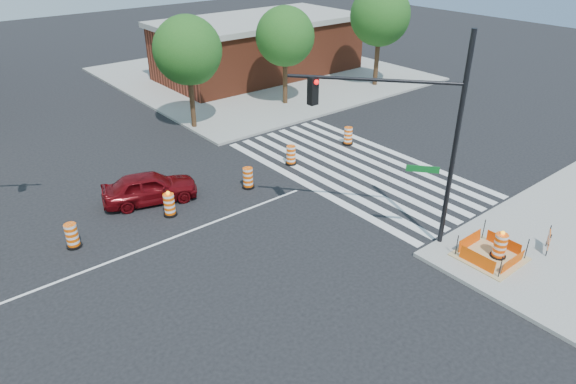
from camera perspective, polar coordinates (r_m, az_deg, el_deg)
name	(u,v)px	position (r m, az deg, el deg)	size (l,w,h in m)	color
ground	(164,241)	(21.36, -13.65, -5.35)	(120.00, 120.00, 0.00)	black
sidewalk_ne	(260,74)	(44.20, -3.17, 12.97)	(22.00, 22.00, 0.15)	gray
crosswalk_east	(355,168)	(27.01, 7.42, 2.63)	(6.75, 13.50, 0.01)	silver
lane_centerline	(164,241)	(21.36, -13.65, -5.34)	(14.00, 0.12, 0.01)	silver
excavation_pit	(490,256)	(20.98, 21.50, -6.60)	(2.20, 2.20, 0.90)	tan
brick_storefront	(259,47)	(43.68, -3.25, 15.81)	(16.50, 8.50, 4.60)	brown
red_coupe	(150,187)	(24.13, -15.11, 0.51)	(1.70, 4.22, 1.44)	#60080C
signal_pole_se	(409,122)	(19.09, 13.32, 7.55)	(4.15, 4.80, 8.21)	black
pit_drum	(500,247)	(20.88, 22.47, -5.62)	(0.59, 0.59, 1.17)	black
barricade	(549,239)	(22.03, 27.00, -4.71)	(0.74, 0.40, 0.96)	#FF5705
tree_north_c	(188,54)	(31.43, -11.02, 14.81)	(4.01, 4.01, 6.81)	#382314
tree_north_d	(285,40)	(35.46, -0.31, 16.57)	(3.91, 3.91, 6.65)	#382314
tree_north_e	(380,19)	(40.44, 10.18, 18.40)	(4.41, 4.41, 7.50)	#382314
median_drum_2	(72,236)	(21.89, -22.85, -4.57)	(0.60, 0.60, 1.02)	black
median_drum_3	(169,205)	(22.89, -13.04, -1.45)	(0.60, 0.60, 1.18)	black
median_drum_4	(248,179)	(24.71, -4.46, 1.50)	(0.60, 0.60, 1.02)	black
median_drum_5	(291,156)	(27.08, 0.34, 4.04)	(0.60, 0.60, 1.02)	black
median_drum_6	(348,136)	(29.81, 6.69, 6.15)	(0.60, 0.60, 1.02)	black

